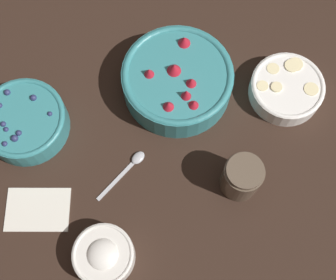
% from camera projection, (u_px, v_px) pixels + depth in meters
% --- Properties ---
extents(ground_plane, '(4.00, 4.00, 0.00)m').
position_uv_depth(ground_plane, '(174.00, 146.00, 1.00)').
color(ground_plane, black).
extents(bowl_strawberries, '(0.24, 0.24, 0.09)m').
position_uv_depth(bowl_strawberries, '(177.00, 80.00, 1.01)').
color(bowl_strawberries, teal).
rests_on(bowl_strawberries, ground_plane).
extents(bowl_blueberries, '(0.18, 0.18, 0.07)m').
position_uv_depth(bowl_blueberries, '(24.00, 121.00, 0.98)').
color(bowl_blueberries, teal).
rests_on(bowl_blueberries, ground_plane).
extents(bowl_bananas, '(0.16, 0.16, 0.05)m').
position_uv_depth(bowl_bananas, '(287.00, 88.00, 1.02)').
color(bowl_bananas, white).
rests_on(bowl_bananas, ground_plane).
extents(bowl_cream, '(0.12, 0.12, 0.06)m').
position_uv_depth(bowl_cream, '(104.00, 255.00, 0.89)').
color(bowl_cream, silver).
rests_on(bowl_cream, ground_plane).
extents(jar_chocolate, '(0.08, 0.08, 0.10)m').
position_uv_depth(jar_chocolate, '(241.00, 177.00, 0.93)').
color(jar_chocolate, brown).
rests_on(jar_chocolate, ground_plane).
extents(napkin, '(0.15, 0.13, 0.01)m').
position_uv_depth(napkin, '(38.00, 209.00, 0.95)').
color(napkin, silver).
rests_on(napkin, ground_plane).
extents(spoon, '(0.13, 0.08, 0.01)m').
position_uv_depth(spoon, '(130.00, 166.00, 0.98)').
color(spoon, '#B2B2B7').
rests_on(spoon, ground_plane).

